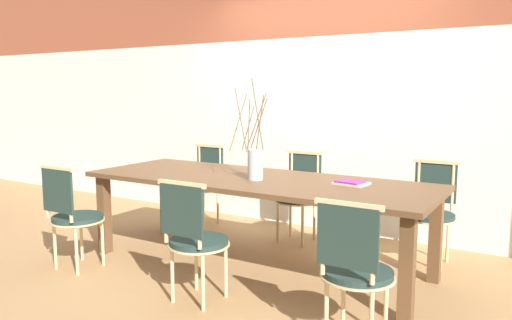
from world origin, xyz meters
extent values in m
plane|color=#A87F51|center=(0.00, 0.00, 0.00)|extent=(16.00, 16.00, 0.00)
cube|color=white|center=(0.00, 1.38, 1.01)|extent=(12.00, 0.06, 2.02)
cube|color=brown|center=(0.00, 0.00, 0.73)|extent=(2.92, 1.04, 0.04)
cube|color=brown|center=(-1.36, -0.41, 0.35)|extent=(0.09, 0.09, 0.71)
cube|color=brown|center=(1.36, -0.41, 0.35)|extent=(0.09, 0.09, 0.71)
cube|color=brown|center=(-1.36, 0.41, 0.35)|extent=(0.09, 0.09, 0.71)
cube|color=brown|center=(1.36, 0.41, 0.35)|extent=(0.09, 0.09, 0.71)
cylinder|color=#233833|center=(-1.24, -0.80, 0.42)|extent=(0.41, 0.41, 0.04)
cylinder|color=beige|center=(-1.24, -0.80, 0.40)|extent=(0.43, 0.43, 0.01)
cylinder|color=beige|center=(-1.37, -0.67, 0.20)|extent=(0.03, 0.03, 0.41)
cylinder|color=beige|center=(-1.10, -0.67, 0.20)|extent=(0.03, 0.03, 0.41)
cylinder|color=beige|center=(-1.37, -0.93, 0.20)|extent=(0.03, 0.03, 0.41)
cylinder|color=beige|center=(-1.10, -0.93, 0.20)|extent=(0.03, 0.03, 0.41)
cylinder|color=beige|center=(-1.38, -0.97, 0.66)|extent=(0.03, 0.03, 0.43)
cylinder|color=beige|center=(-1.09, -0.97, 0.66)|extent=(0.03, 0.03, 0.43)
cube|color=#233833|center=(-1.24, -0.98, 0.68)|extent=(0.35, 0.02, 0.34)
cube|color=beige|center=(-1.24, -0.97, 0.86)|extent=(0.39, 0.03, 0.03)
cylinder|color=#233833|center=(0.02, -0.80, 0.42)|extent=(0.41, 0.41, 0.04)
cylinder|color=beige|center=(0.02, -0.80, 0.40)|extent=(0.43, 0.43, 0.01)
cylinder|color=beige|center=(-0.11, -0.67, 0.20)|extent=(0.03, 0.03, 0.41)
cylinder|color=beige|center=(0.15, -0.67, 0.20)|extent=(0.03, 0.03, 0.41)
cylinder|color=beige|center=(-0.11, -0.93, 0.20)|extent=(0.03, 0.03, 0.41)
cylinder|color=beige|center=(0.15, -0.93, 0.20)|extent=(0.03, 0.03, 0.41)
cylinder|color=beige|center=(-0.12, -0.97, 0.66)|extent=(0.03, 0.03, 0.43)
cylinder|color=beige|center=(0.17, -0.97, 0.66)|extent=(0.03, 0.03, 0.43)
cube|color=#233833|center=(0.02, -0.98, 0.68)|extent=(0.35, 0.02, 0.34)
cube|color=beige|center=(0.02, -0.97, 0.86)|extent=(0.39, 0.03, 0.03)
cylinder|color=#233833|center=(1.17, -0.80, 0.42)|extent=(0.41, 0.41, 0.04)
cylinder|color=beige|center=(1.17, -0.80, 0.40)|extent=(0.43, 0.43, 0.01)
cylinder|color=beige|center=(1.04, -0.67, 0.20)|extent=(0.03, 0.03, 0.41)
cylinder|color=beige|center=(1.31, -0.67, 0.20)|extent=(0.03, 0.03, 0.41)
cylinder|color=beige|center=(1.04, -0.93, 0.20)|extent=(0.03, 0.03, 0.41)
cylinder|color=beige|center=(1.03, -0.97, 0.66)|extent=(0.03, 0.03, 0.43)
cylinder|color=beige|center=(1.32, -0.97, 0.66)|extent=(0.03, 0.03, 0.43)
cube|color=#233833|center=(1.17, -0.98, 0.68)|extent=(0.35, 0.02, 0.34)
cube|color=beige|center=(1.17, -0.97, 0.86)|extent=(0.39, 0.03, 0.03)
cylinder|color=#233833|center=(-1.20, 0.80, 0.42)|extent=(0.41, 0.41, 0.04)
cylinder|color=beige|center=(-1.20, 0.80, 0.40)|extent=(0.43, 0.43, 0.01)
cylinder|color=beige|center=(-1.06, 0.67, 0.20)|extent=(0.03, 0.03, 0.41)
cylinder|color=beige|center=(-1.33, 0.67, 0.20)|extent=(0.03, 0.03, 0.41)
cylinder|color=beige|center=(-1.06, 0.93, 0.20)|extent=(0.03, 0.03, 0.41)
cylinder|color=beige|center=(-1.33, 0.93, 0.20)|extent=(0.03, 0.03, 0.41)
cylinder|color=beige|center=(-1.05, 0.97, 0.66)|extent=(0.03, 0.03, 0.43)
cylinder|color=beige|center=(-1.34, 0.97, 0.66)|extent=(0.03, 0.03, 0.43)
cube|color=#233833|center=(-1.20, 0.98, 0.68)|extent=(0.35, 0.02, 0.34)
cube|color=beige|center=(-1.20, 0.97, 0.86)|extent=(0.39, 0.03, 0.03)
cylinder|color=#233833|center=(-0.03, 0.80, 0.42)|extent=(0.41, 0.41, 0.04)
cylinder|color=beige|center=(-0.03, 0.80, 0.40)|extent=(0.43, 0.43, 0.01)
cylinder|color=beige|center=(0.11, 0.67, 0.20)|extent=(0.03, 0.03, 0.41)
cylinder|color=beige|center=(-0.16, 0.67, 0.20)|extent=(0.03, 0.03, 0.41)
cylinder|color=beige|center=(0.11, 0.93, 0.20)|extent=(0.03, 0.03, 0.41)
cylinder|color=beige|center=(-0.16, 0.93, 0.20)|extent=(0.03, 0.03, 0.41)
cylinder|color=beige|center=(0.12, 0.97, 0.66)|extent=(0.03, 0.03, 0.43)
cylinder|color=beige|center=(-0.17, 0.97, 0.66)|extent=(0.03, 0.03, 0.43)
cube|color=#233833|center=(-0.03, 0.98, 0.68)|extent=(0.35, 0.02, 0.34)
cube|color=beige|center=(-0.03, 0.97, 0.86)|extent=(0.39, 0.03, 0.03)
cylinder|color=#233833|center=(1.22, 0.80, 0.42)|extent=(0.41, 0.41, 0.04)
cylinder|color=beige|center=(1.22, 0.80, 0.40)|extent=(0.43, 0.43, 0.01)
cylinder|color=beige|center=(1.36, 0.67, 0.20)|extent=(0.03, 0.03, 0.41)
cylinder|color=beige|center=(1.09, 0.67, 0.20)|extent=(0.03, 0.03, 0.41)
cylinder|color=beige|center=(1.36, 0.93, 0.20)|extent=(0.03, 0.03, 0.41)
cylinder|color=beige|center=(1.09, 0.93, 0.20)|extent=(0.03, 0.03, 0.41)
cylinder|color=beige|center=(1.37, 0.97, 0.66)|extent=(0.03, 0.03, 0.43)
cylinder|color=beige|center=(1.08, 0.97, 0.66)|extent=(0.03, 0.03, 0.43)
cube|color=#233833|center=(1.22, 0.98, 0.68)|extent=(0.35, 0.02, 0.34)
cube|color=beige|center=(1.22, 0.97, 0.86)|extent=(0.39, 0.03, 0.03)
cylinder|color=#B2BCC1|center=(0.04, -0.07, 0.87)|extent=(0.12, 0.12, 0.25)
cylinder|color=brown|center=(0.05, -0.03, 1.21)|extent=(0.10, 0.05, 0.44)
cylinder|color=brown|center=(-0.11, -0.08, 1.22)|extent=(0.04, 0.31, 0.46)
cylinder|color=brown|center=(-0.04, -0.17, 1.24)|extent=(0.21, 0.16, 0.50)
cylinder|color=brown|center=(0.01, 0.00, 1.22)|extent=(0.16, 0.07, 0.45)
cylinder|color=brown|center=(0.07, -0.10, 1.28)|extent=(0.07, 0.09, 0.57)
cylinder|color=brown|center=(-0.04, -0.06, 1.17)|extent=(0.03, 0.16, 0.35)
cylinder|color=brown|center=(-0.01, -0.09, 1.19)|extent=(0.05, 0.11, 0.40)
cylinder|color=brown|center=(0.03, 0.00, 1.20)|extent=(0.15, 0.03, 0.41)
cube|color=beige|center=(0.77, 0.14, 0.76)|extent=(0.27, 0.22, 0.02)
cube|color=#842D8C|center=(0.77, 0.13, 0.77)|extent=(0.22, 0.18, 0.01)
camera|label=1|loc=(2.11, -3.45, 1.46)|focal=35.00mm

